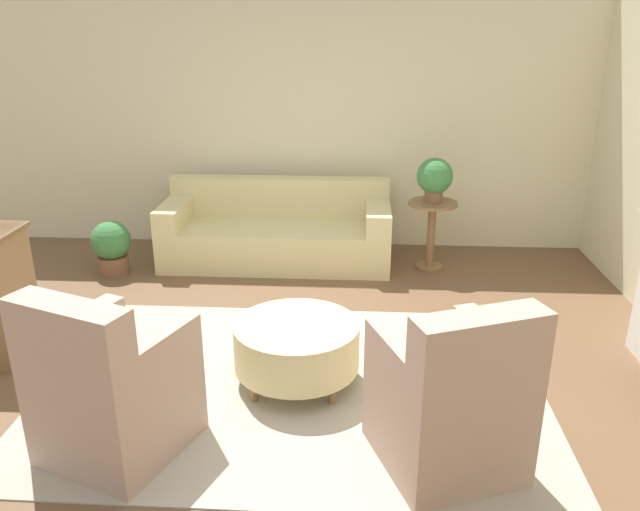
{
  "coord_description": "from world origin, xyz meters",
  "views": [
    {
      "loc": [
        0.41,
        -3.66,
        2.32
      ],
      "look_at": [
        0.15,
        0.55,
        0.75
      ],
      "focal_mm": 35.0,
      "sensor_mm": 36.0,
      "label": 1
    }
  ],
  "objects_px": {
    "armchair_left": "(109,391)",
    "ottoman_table": "(297,345)",
    "potted_plant_on_side_table": "(435,178)",
    "potted_plant_floor": "(112,245)",
    "side_table": "(432,224)",
    "couch": "(277,233)",
    "armchair_right": "(452,403)"
  },
  "relations": [
    {
      "from": "couch",
      "to": "ottoman_table",
      "type": "xyz_separation_m",
      "value": [
        0.43,
        -2.34,
        -0.01
      ]
    },
    {
      "from": "armchair_left",
      "to": "armchair_right",
      "type": "bearing_deg",
      "value": -0.0
    },
    {
      "from": "ottoman_table",
      "to": "side_table",
      "type": "distance_m",
      "value": 2.49
    },
    {
      "from": "potted_plant_on_side_table",
      "to": "couch",
      "type": "bearing_deg",
      "value": 175.57
    },
    {
      "from": "armchair_right",
      "to": "ottoman_table",
      "type": "xyz_separation_m",
      "value": [
        -0.92,
        0.81,
        -0.12
      ]
    },
    {
      "from": "side_table",
      "to": "potted_plant_on_side_table",
      "type": "height_order",
      "value": "potted_plant_on_side_table"
    },
    {
      "from": "couch",
      "to": "potted_plant_on_side_table",
      "type": "relative_size",
      "value": 5.31
    },
    {
      "from": "ottoman_table",
      "to": "potted_plant_on_side_table",
      "type": "bearing_deg",
      "value": 63.04
    },
    {
      "from": "armchair_right",
      "to": "potted_plant_on_side_table",
      "type": "distance_m",
      "value": 3.08
    },
    {
      "from": "couch",
      "to": "potted_plant_floor",
      "type": "xyz_separation_m",
      "value": [
        -1.58,
        -0.44,
        -0.01
      ]
    },
    {
      "from": "armchair_right",
      "to": "ottoman_table",
      "type": "bearing_deg",
      "value": 138.6
    },
    {
      "from": "couch",
      "to": "armchair_right",
      "type": "xyz_separation_m",
      "value": [
        1.35,
        -3.15,
        0.11
      ]
    },
    {
      "from": "couch",
      "to": "side_table",
      "type": "height_order",
      "value": "couch"
    },
    {
      "from": "side_table",
      "to": "potted_plant_floor",
      "type": "height_order",
      "value": "side_table"
    },
    {
      "from": "armchair_right",
      "to": "ottoman_table",
      "type": "relative_size",
      "value": 1.2
    },
    {
      "from": "armchair_right",
      "to": "potted_plant_on_side_table",
      "type": "xyz_separation_m",
      "value": [
        0.21,
        3.03,
        0.53
      ]
    },
    {
      "from": "ottoman_table",
      "to": "armchair_left",
      "type": "bearing_deg",
      "value": -139.93
    },
    {
      "from": "side_table",
      "to": "potted_plant_on_side_table",
      "type": "distance_m",
      "value": 0.47
    },
    {
      "from": "couch",
      "to": "armchair_left",
      "type": "distance_m",
      "value": 3.2
    },
    {
      "from": "ottoman_table",
      "to": "potted_plant_on_side_table",
      "type": "xyz_separation_m",
      "value": [
        1.13,
        2.22,
        0.65
      ]
    },
    {
      "from": "armchair_right",
      "to": "potted_plant_on_side_table",
      "type": "relative_size",
      "value": 2.36
    },
    {
      "from": "potted_plant_on_side_table",
      "to": "potted_plant_floor",
      "type": "relative_size",
      "value": 0.81
    },
    {
      "from": "potted_plant_on_side_table",
      "to": "armchair_right",
      "type": "bearing_deg",
      "value": -93.91
    },
    {
      "from": "ottoman_table",
      "to": "side_table",
      "type": "xyz_separation_m",
      "value": [
        1.13,
        2.22,
        0.18
      ]
    },
    {
      "from": "armchair_left",
      "to": "ottoman_table",
      "type": "relative_size",
      "value": 1.2
    },
    {
      "from": "potted_plant_floor",
      "to": "ottoman_table",
      "type": "bearing_deg",
      "value": -43.36
    },
    {
      "from": "couch",
      "to": "ottoman_table",
      "type": "height_order",
      "value": "couch"
    },
    {
      "from": "couch",
      "to": "potted_plant_floor",
      "type": "height_order",
      "value": "couch"
    },
    {
      "from": "ottoman_table",
      "to": "potted_plant_on_side_table",
      "type": "height_order",
      "value": "potted_plant_on_side_table"
    },
    {
      "from": "side_table",
      "to": "ottoman_table",
      "type": "bearing_deg",
      "value": -116.96
    },
    {
      "from": "side_table",
      "to": "potted_plant_floor",
      "type": "relative_size",
      "value": 1.3
    },
    {
      "from": "couch",
      "to": "potted_plant_on_side_table",
      "type": "distance_m",
      "value": 1.69
    }
  ]
}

